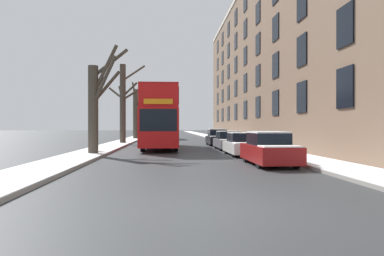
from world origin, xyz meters
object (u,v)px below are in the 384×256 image
object	(u,v)px
bare_tree_left_1	(123,102)
parked_car_1	(244,145)
parked_car_3	(217,138)
double_decker_bus	(160,116)
oncoming_van	(167,130)
bare_tree_left_0	(96,102)
bare_tree_left_2	(136,112)
pedestrian_left_sidewalk	(93,138)
parked_car_2	(228,141)
parked_car_0	(269,149)

from	to	relation	value
bare_tree_left_1	parked_car_1	distance (m)	16.23
bare_tree_left_1	parked_car_3	world-z (taller)	bare_tree_left_1
bare_tree_left_1	double_decker_bus	world-z (taller)	bare_tree_left_1
oncoming_van	double_decker_bus	bearing A→B (deg)	-91.32
bare_tree_left_0	parked_car_1	world-z (taller)	bare_tree_left_0
parked_car_3	oncoming_van	distance (m)	16.09
bare_tree_left_2	double_decker_bus	size ratio (longest dim) A/B	0.69
bare_tree_left_2	pedestrian_left_sidewalk	bearing A→B (deg)	-91.18
bare_tree_left_2	parked_car_1	world-z (taller)	bare_tree_left_2
bare_tree_left_1	double_decker_bus	xyz separation A→B (m)	(3.67, -6.65, -1.57)
double_decker_bus	pedestrian_left_sidewalk	bearing A→B (deg)	-132.79
bare_tree_left_2	parked_car_1	size ratio (longest dim) A/B	1.87
bare_tree_left_1	pedestrian_left_sidewalk	distance (m)	11.52
oncoming_van	pedestrian_left_sidewalk	xyz separation A→B (m)	(-4.57, -24.08, -0.28)
parked_car_2	pedestrian_left_sidewalk	bearing A→B (deg)	-162.29
parked_car_1	oncoming_van	bearing A→B (deg)	99.79
double_decker_bus	pedestrian_left_sidewalk	size ratio (longest dim) A/B	5.99
bare_tree_left_0	bare_tree_left_1	bearing A→B (deg)	90.49
parked_car_2	pedestrian_left_sidewalk	distance (m)	9.56
parked_car_3	oncoming_van	xyz separation A→B (m)	(-4.54, 15.43, 0.59)
parked_car_3	bare_tree_left_1	bearing A→B (deg)	164.32
double_decker_bus	parked_car_0	xyz separation A→B (m)	(4.99, -11.67, -1.83)
double_decker_bus	pedestrian_left_sidewalk	world-z (taller)	double_decker_bus
bare_tree_left_0	oncoming_van	world-z (taller)	bare_tree_left_0
bare_tree_left_1	parked_car_2	size ratio (longest dim) A/B	1.89
double_decker_bus	parked_car_2	bearing A→B (deg)	-17.09
double_decker_bus	parked_car_0	bearing A→B (deg)	-66.85
parked_car_3	bare_tree_left_0	bearing A→B (deg)	-129.45
parked_car_1	bare_tree_left_1	bearing A→B (deg)	123.12
bare_tree_left_1	double_decker_bus	distance (m)	7.75
parked_car_0	parked_car_2	bearing A→B (deg)	90.00
bare_tree_left_2	parked_car_2	world-z (taller)	bare_tree_left_2
parked_car_0	oncoming_van	world-z (taller)	oncoming_van
parked_car_0	pedestrian_left_sidewalk	xyz separation A→B (m)	(-9.10, 7.23, 0.32)
bare_tree_left_1	bare_tree_left_2	distance (m)	12.07
bare_tree_left_2	parked_car_2	size ratio (longest dim) A/B	1.76
bare_tree_left_1	bare_tree_left_2	world-z (taller)	bare_tree_left_1
pedestrian_left_sidewalk	bare_tree_left_2	bearing A→B (deg)	69.12
double_decker_bus	parked_car_2	xyz separation A→B (m)	(4.99, -1.53, -1.87)
parked_car_0	parked_car_3	size ratio (longest dim) A/B	1.04
bare_tree_left_1	double_decker_bus	size ratio (longest dim) A/B	0.74
bare_tree_left_2	oncoming_van	distance (m)	4.78
bare_tree_left_0	pedestrian_left_sidewalk	size ratio (longest dim) A/B	3.57
double_decker_bus	parked_car_1	xyz separation A→B (m)	(4.99, -6.63, -1.88)
bare_tree_left_1	oncoming_van	world-z (taller)	bare_tree_left_1
bare_tree_left_0	pedestrian_left_sidewalk	bearing A→B (deg)	107.48
bare_tree_left_0	bare_tree_left_2	distance (m)	24.89
double_decker_bus	parked_car_1	bearing A→B (deg)	-53.05
bare_tree_left_1	parked_car_2	xyz separation A→B (m)	(8.66, -8.18, -3.44)
bare_tree_left_1	oncoming_van	distance (m)	13.92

